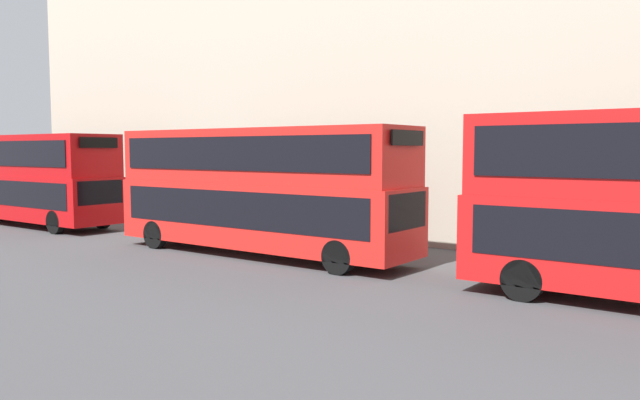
{
  "coord_description": "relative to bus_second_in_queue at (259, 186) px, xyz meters",
  "views": [
    {
      "loc": [
        -13.92,
        5.27,
        3.54
      ],
      "look_at": [
        0.48,
        15.86,
        2.1
      ],
      "focal_mm": 35.0,
      "sensor_mm": 36.0,
      "label": 1
    }
  ],
  "objects": [
    {
      "name": "bus_second_in_queue",
      "position": [
        0.0,
        0.0,
        0.0
      ],
      "size": [
        2.59,
        11.2,
        4.23
      ],
      "color": "red",
      "rests_on": "ground"
    },
    {
      "name": "bus_third_in_queue",
      "position": [
        -0.0,
        14.49,
        -0.01
      ],
      "size": [
        2.59,
        11.21,
        4.21
      ],
      "color": "#B20C0F",
      "rests_on": "ground"
    }
  ]
}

